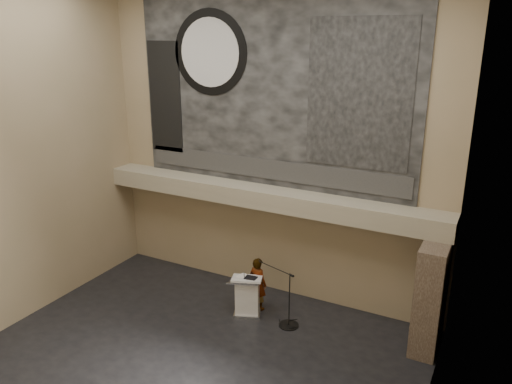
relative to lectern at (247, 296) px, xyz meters
The scene contains 20 objects.
floor 2.46m from the lectern, 94.01° to the right, with size 10.00×10.00×0.00m, color black.
wall_back 4.04m from the lectern, 95.92° to the left, with size 10.00×0.02×8.50m, color #8C7B59.
wall_front 7.38m from the lectern, 91.50° to the right, with size 10.00×0.02×8.50m, color #8C7B59.
wall_left 6.79m from the lectern, 155.21° to the right, with size 0.02×8.00×8.50m, color #8C7B59.
wall_right 6.54m from the lectern, 26.28° to the right, with size 0.02×8.00×8.50m, color #8C7B59.
soffit 2.69m from the lectern, 97.85° to the left, with size 10.00×0.80×0.50m, color gray.
sprinkler_left 2.99m from the lectern, 146.64° to the left, with size 0.04×0.04×0.06m, color #B2893D.
sprinkler_right 2.97m from the lectern, 33.88° to the left, with size 0.04×0.04×0.06m, color #B2893D.
banner 5.39m from the lectern, 96.03° to the left, with size 8.00×0.05×5.00m, color black.
banner_text_strip 3.46m from the lectern, 96.19° to the left, with size 7.76×0.02×0.55m, color #2C2C2C.
banner_clock_rim 6.64m from the lectern, 141.88° to the left, with size 2.30×2.30×0.02m, color black.
banner_clock_face 6.63m from the lectern, 142.25° to the left, with size 1.84×1.84×0.02m, color silver.
banner_building_print 5.91m from the lectern, 34.66° to the left, with size 2.60×0.02×3.60m, color black.
banner_brick_print 6.21m from the lectern, 156.60° to the left, with size 1.10×0.02×3.20m, color black.
stone_pier 4.62m from the lectern, ahead, with size 0.60×1.40×2.70m, color #413328.
lectern is the anchor object (origin of this frame).
binder 0.58m from the lectern, ahead, with size 0.30×0.24×0.04m, color black.
papers 0.57m from the lectern, behind, with size 0.22×0.31×0.01m, color silver.
speaker_person 0.47m from the lectern, 75.63° to the left, with size 0.55×0.36×1.50m, color white.
mic_stand 1.22m from the lectern, ahead, with size 1.38×0.62×1.50m.
Camera 1 is at (5.84, -7.91, 7.27)m, focal length 35.00 mm.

